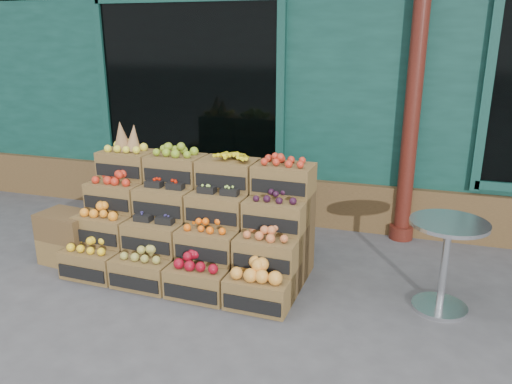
% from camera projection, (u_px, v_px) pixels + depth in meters
% --- Properties ---
extents(ground, '(60.00, 60.00, 0.00)m').
position_uv_depth(ground, '(253.00, 305.00, 4.52)').
color(ground, '#434346').
rests_on(ground, ground).
extents(shop_facade, '(12.00, 6.24, 4.80)m').
position_uv_depth(shop_facade, '(347.00, 32.00, 8.44)').
color(shop_facade, '#10372F').
rests_on(shop_facade, ground).
extents(crate_display, '(2.38, 1.21, 1.47)m').
position_uv_depth(crate_display, '(192.00, 228.00, 5.10)').
color(crate_display, brown).
rests_on(crate_display, ground).
extents(spare_crates, '(0.60, 0.45, 0.56)m').
position_uv_depth(spare_crates, '(68.00, 238.00, 5.31)').
color(spare_crates, brown).
rests_on(spare_crates, ground).
extents(bistro_table, '(0.66, 0.66, 0.83)m').
position_uv_depth(bistro_table, '(446.00, 255.00, 4.32)').
color(bistro_table, silver).
rests_on(bistro_table, ground).
extents(shopkeeper, '(0.89, 0.67, 2.22)m').
position_uv_depth(shopkeeper, '(189.00, 123.00, 7.36)').
color(shopkeeper, '#1E6925').
rests_on(shopkeeper, ground).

